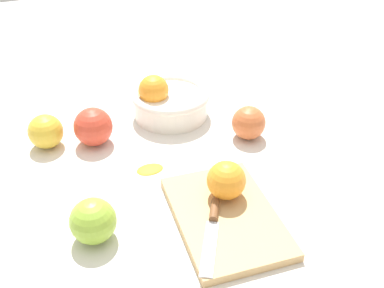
% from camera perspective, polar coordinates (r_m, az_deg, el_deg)
% --- Properties ---
extents(ground_plane, '(2.40, 2.40, 0.00)m').
position_cam_1_polar(ground_plane, '(0.86, -3.08, -3.77)').
color(ground_plane, silver).
extents(bowl, '(0.17, 0.17, 0.10)m').
position_cam_1_polar(bowl, '(1.02, -2.96, 5.45)').
color(bowl, white).
rests_on(bowl, ground_plane).
extents(cutting_board, '(0.25, 0.18, 0.02)m').
position_cam_1_polar(cutting_board, '(0.76, 4.23, -9.07)').
color(cutting_board, tan).
rests_on(cutting_board, ground_plane).
extents(orange_on_board, '(0.07, 0.07, 0.07)m').
position_cam_1_polar(orange_on_board, '(0.77, 4.33, -4.56)').
color(orange_on_board, orange).
rests_on(orange_on_board, cutting_board).
extents(knife, '(0.14, 0.09, 0.01)m').
position_cam_1_polar(knife, '(0.73, 2.57, -10.19)').
color(knife, silver).
rests_on(knife, cutting_board).
extents(apple_back_left, '(0.07, 0.07, 0.07)m').
position_cam_1_polar(apple_back_left, '(0.95, 7.12, 2.66)').
color(apple_back_left, '#CC6638').
rests_on(apple_back_left, ground_plane).
extents(apple_front_left, '(0.07, 0.07, 0.07)m').
position_cam_1_polar(apple_front_left, '(0.96, -17.88, 1.51)').
color(apple_front_left, gold).
rests_on(apple_front_left, ground_plane).
extents(apple_front_left_2, '(0.08, 0.08, 0.08)m').
position_cam_1_polar(apple_front_left_2, '(0.94, -12.29, 2.13)').
color(apple_front_left_2, '#D6422D').
rests_on(apple_front_left_2, ground_plane).
extents(apple_front_right, '(0.07, 0.07, 0.07)m').
position_cam_1_polar(apple_front_right, '(0.73, -12.31, -9.41)').
color(apple_front_right, '#8EB738').
rests_on(apple_front_right, ground_plane).
extents(citrus_peel, '(0.04, 0.05, 0.01)m').
position_cam_1_polar(citrus_peel, '(0.87, -5.31, -3.02)').
color(citrus_peel, orange).
rests_on(citrus_peel, ground_plane).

